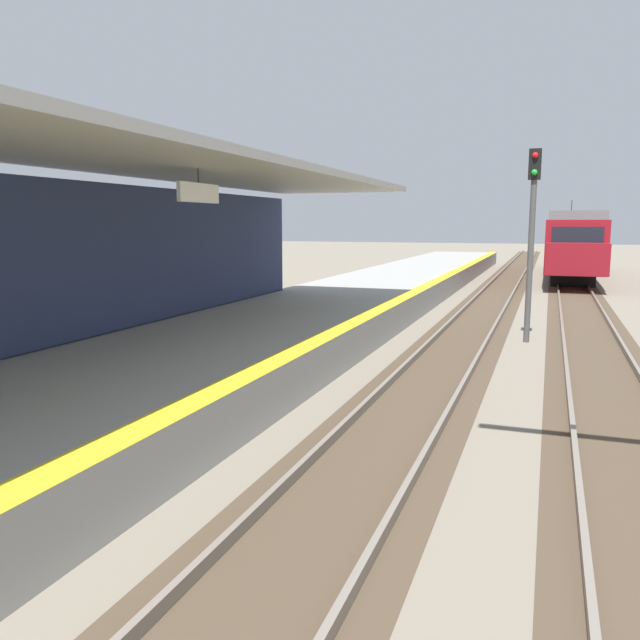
# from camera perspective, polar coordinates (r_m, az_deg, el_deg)

# --- Properties ---
(station_platform) EXTENTS (5.00, 80.00, 0.91)m
(station_platform) POSITION_cam_1_polar(r_m,az_deg,el_deg) (15.58, -5.53, -1.70)
(station_platform) COLOR #999993
(station_platform) RESTS_ON ground
(station_building_with_canopy) EXTENTS (4.85, 24.00, 4.43)m
(station_building_with_canopy) POSITION_cam_1_polar(r_m,az_deg,el_deg) (12.08, -24.29, 5.12)
(station_building_with_canopy) COLOR #4C4C4C
(station_building_with_canopy) RESTS_ON ground
(track_pair_nearest_platform) EXTENTS (2.34, 120.00, 0.16)m
(track_pair_nearest_platform) POSITION_cam_1_polar(r_m,az_deg,el_deg) (18.25, 12.66, -1.62)
(track_pair_nearest_platform) COLOR #4C3D2D
(track_pair_nearest_platform) RESTS_ON ground
(track_pair_middle) EXTENTS (2.34, 120.00, 0.16)m
(track_pair_middle) POSITION_cam_1_polar(r_m,az_deg,el_deg) (18.15, 23.36, -2.18)
(track_pair_middle) COLOR #4C3D2D
(track_pair_middle) RESTS_ON ground
(approaching_train) EXTENTS (2.93, 19.60, 4.76)m
(approaching_train) POSITION_cam_1_polar(r_m,az_deg,el_deg) (41.47, 21.70, 6.60)
(approaching_train) COLOR maroon
(approaching_train) RESTS_ON ground
(rail_signal_post) EXTENTS (0.32, 0.34, 5.20)m
(rail_signal_post) POSITION_cam_1_polar(r_m,az_deg,el_deg) (18.13, 18.54, 8.07)
(rail_signal_post) COLOR #4C4C4C
(rail_signal_post) RESTS_ON ground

